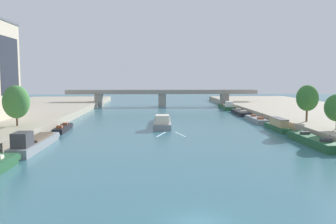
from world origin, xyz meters
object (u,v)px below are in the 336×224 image
(moored_boat_left_midway, at_px, (63,128))
(bridge_far, at_px, (162,96))
(moored_boat_left_gap_after, at_px, (34,142))
(moored_boat_right_gap_after, at_px, (240,112))
(moored_boat_right_far, at_px, (278,125))
(moored_boat_right_downstream, at_px, (313,141))
(tree_left_past_mid, at_px, (16,102))
(moored_boat_right_upstream, at_px, (226,106))
(barge_midriver, at_px, (162,121))
(tree_right_end_of_row, at_px, (307,98))
(moored_boat_right_midway, at_px, (256,119))

(moored_boat_left_midway, xyz_separation_m, bridge_far, (21.45, 59.75, 3.47))
(moored_boat_left_gap_after, distance_m, moored_boat_left_midway, 17.62)
(moored_boat_left_midway, distance_m, moored_boat_right_gap_after, 52.49)
(moored_boat_right_far, bearing_deg, bridge_far, 109.70)
(moored_boat_right_downstream, height_order, moored_boat_right_far, moored_boat_right_far)
(moored_boat_right_downstream, height_order, tree_left_past_mid, tree_left_past_mid)
(tree_left_past_mid, bearing_deg, moored_boat_right_upstream, 46.91)
(bridge_far, bearing_deg, moored_boat_right_gap_after, -54.01)
(moored_boat_right_upstream, xyz_separation_m, tree_left_past_mid, (-49.98, -53.43, 5.37))
(bridge_far, bearing_deg, moored_boat_right_far, -70.30)
(barge_midriver, height_order, moored_boat_right_far, barge_midriver)
(barge_midriver, distance_m, moored_boat_right_upstream, 46.68)
(moored_boat_right_gap_after, height_order, tree_right_end_of_row, tree_right_end_of_row)
(moored_boat_right_midway, relative_size, tree_left_past_mid, 1.76)
(moored_boat_right_gap_after, xyz_separation_m, tree_right_end_of_row, (5.34, -31.31, 5.99))
(tree_left_past_mid, bearing_deg, moored_boat_right_far, 5.25)
(moored_boat_left_gap_after, relative_size, moored_boat_right_downstream, 1.10)
(moored_boat_right_gap_after, xyz_separation_m, moored_boat_right_upstream, (-0.24, 18.21, 0.30))
(moored_boat_right_gap_after, bearing_deg, moored_boat_left_gap_after, -132.55)
(moored_boat_right_midway, relative_size, moored_boat_right_upstream, 0.80)
(tree_right_end_of_row, bearing_deg, moored_boat_right_far, 172.95)
(moored_boat_left_gap_after, xyz_separation_m, tree_left_past_mid, (-7.07, 11.79, 5.27))
(barge_midriver, distance_m, moored_boat_right_far, 24.60)
(moored_boat_right_downstream, height_order, moored_boat_right_gap_after, moored_boat_right_downstream)
(moored_boat_left_midway, height_order, tree_right_end_of_row, tree_right_end_of_row)
(barge_midriver, height_order, moored_boat_right_downstream, barge_midriver)
(barge_midriver, xyz_separation_m, moored_boat_right_midway, (22.95, 5.56, -0.33))
(moored_boat_right_far, relative_size, tree_right_end_of_row, 1.53)
(moored_boat_right_gap_after, relative_size, tree_left_past_mid, 2.02)
(moored_boat_right_midway, bearing_deg, moored_boat_left_gap_after, -144.71)
(moored_boat_right_midway, bearing_deg, moored_boat_right_upstream, 89.70)
(moored_boat_left_gap_after, bearing_deg, barge_midriver, 51.29)
(moored_boat_right_gap_after, bearing_deg, barge_midriver, -136.30)
(tree_left_past_mid, distance_m, tree_right_end_of_row, 55.69)
(moored_boat_right_downstream, relative_size, moored_boat_right_upstream, 0.90)
(moored_boat_left_midway, distance_m, tree_left_past_mid, 10.57)
(moored_boat_left_gap_after, distance_m, moored_boat_right_far, 45.96)
(moored_boat_right_upstream, bearing_deg, moored_boat_right_far, -89.97)
(moored_boat_right_gap_after, bearing_deg, moored_boat_right_midway, -91.44)
(barge_midriver, bearing_deg, moored_boat_left_gap_after, -128.71)
(moored_boat_left_midway, xyz_separation_m, moored_boat_right_gap_after, (43.49, 29.40, 0.03))
(moored_boat_left_gap_after, distance_m, moored_boat_right_downstream, 42.90)
(moored_boat_right_downstream, distance_m, moored_boat_right_gap_after, 45.97)
(moored_boat_left_midway, relative_size, tree_right_end_of_row, 1.47)
(tree_left_past_mid, bearing_deg, bridge_far, 66.75)
(barge_midriver, xyz_separation_m, moored_boat_right_upstream, (23.14, 40.55, -0.02))
(tree_left_past_mid, bearing_deg, barge_midriver, 25.64)
(moored_boat_right_downstream, xyz_separation_m, moored_boat_right_far, (0.05, 15.34, 0.38))
(moored_boat_right_far, distance_m, moored_boat_right_gap_after, 30.63)
(moored_boat_right_upstream, bearing_deg, moored_boat_right_gap_after, -89.25)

